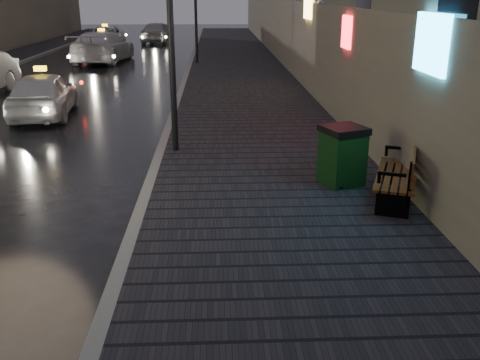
% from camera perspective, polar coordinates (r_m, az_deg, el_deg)
% --- Properties ---
extents(sidewalk, '(4.60, 58.00, 0.15)m').
position_cam_1_polar(sidewalk, '(27.02, -0.21, 12.00)').
color(sidewalk, black).
rests_on(sidewalk, ground).
extents(curb, '(0.20, 58.00, 0.15)m').
position_cam_1_polar(curb, '(27.02, -5.42, 11.92)').
color(curb, slate).
rests_on(curb, ground).
extents(curb_far, '(0.20, 58.00, 0.15)m').
position_cam_1_polar(curb_far, '(28.85, -23.70, 10.89)').
color(curb_far, slate).
rests_on(curb_far, ground).
extents(bench, '(1.29, 1.99, 0.96)m').
position_cam_1_polar(bench, '(9.48, 16.84, 0.66)').
color(bench, black).
rests_on(bench, sidewalk).
extents(trash_bin, '(0.92, 0.92, 1.09)m').
position_cam_1_polar(trash_bin, '(10.06, 10.86, 2.65)').
color(trash_bin, black).
rests_on(trash_bin, sidewalk).
extents(taxi_near, '(2.01, 4.13, 1.36)m').
position_cam_1_polar(taxi_near, '(17.19, -20.25, 8.61)').
color(taxi_near, silver).
rests_on(taxi_near, ground).
extents(taxi_mid, '(2.84, 5.79, 1.62)m').
position_cam_1_polar(taxi_mid, '(30.15, -14.45, 13.59)').
color(taxi_mid, silver).
rests_on(taxi_mid, ground).
extents(taxi_far, '(2.60, 5.09, 1.38)m').
position_cam_1_polar(taxi_far, '(39.13, -14.14, 14.63)').
color(taxi_far, silver).
rests_on(taxi_far, ground).
extents(car_far, '(2.29, 4.74, 1.56)m').
position_cam_1_polar(car_far, '(41.13, -8.81, 15.31)').
color(car_far, '#9A99A0').
rests_on(car_far, ground).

